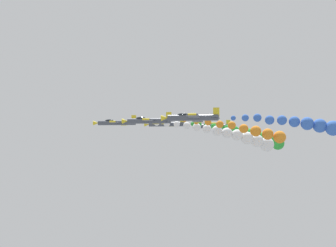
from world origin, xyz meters
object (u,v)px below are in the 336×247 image
(airplane_lead, at_px, (116,123))
(airplane_left_inner, at_px, (148,121))
(airplane_right_inner, at_px, (166,124))
(airplane_left_outer, at_px, (192,118))
(airplane_right_outer, at_px, (213,126))

(airplane_lead, distance_m, airplane_left_inner, 15.36)
(airplane_left_inner, distance_m, airplane_right_inner, 22.51)
(airplane_right_inner, distance_m, airplane_left_outer, 34.95)
(airplane_right_inner, relative_size, airplane_left_outer, 1.00)
(airplane_right_outer, bearing_deg, airplane_left_outer, 179.68)
(airplane_lead, bearing_deg, airplane_right_outer, -42.96)
(airplane_lead, relative_size, airplane_left_outer, 1.00)
(airplane_lead, bearing_deg, airplane_left_inner, -137.76)
(airplane_lead, distance_m, airplane_right_outer, 30.71)
(airplane_right_outer, bearing_deg, airplane_right_inner, 135.55)
(airplane_left_outer, bearing_deg, airplane_left_inner, 44.06)
(airplane_right_outer, bearing_deg, airplane_left_inner, 162.60)
(airplane_left_outer, bearing_deg, airplane_right_inner, 18.15)
(airplane_right_outer, bearing_deg, airplane_lead, 137.04)
(airplane_left_inner, height_order, airplane_left_outer, airplane_left_inner)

